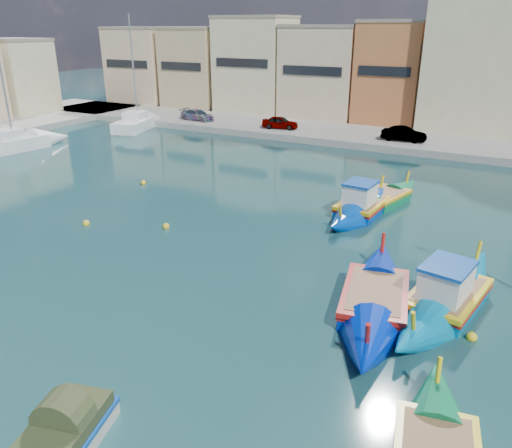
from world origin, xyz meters
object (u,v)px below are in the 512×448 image
Objects in this scene: luzzu_blue_south at (374,301)px; luzzu_turquoise_cabin at (447,299)px; luzzu_blue_cabin at (362,208)px; luzzu_cyan_mid at (383,199)px; church_block at (491,42)px; tender_near at (67,432)px; yacht_midnorth at (30,142)px; yacht_north at (144,121)px.

luzzu_turquoise_cabin is at bearing 29.89° from luzzu_blue_south.
luzzu_turquoise_cabin is 1.14× the size of luzzu_blue_cabin.
luzzu_turquoise_cabin is 2.72m from luzzu_blue_south.
luzzu_blue_south is at bearing -76.65° from luzzu_cyan_mid.
church_block is 1.96× the size of luzzu_turquoise_cabin.
luzzu_cyan_mid is 0.83× the size of luzzu_blue_south.
tender_near is 36.04m from yacht_midnorth.
luzzu_blue_south is 0.86× the size of yacht_north.
yacht_midnorth is at bearing 160.44° from luzzu_blue_south.
tender_near is (-4.70, -46.39, -7.99)m from church_block.
church_block is 47.31m from tender_near.
luzzu_cyan_mid is 2.72× the size of tender_near.
luzzu_blue_south is 3.28× the size of tender_near.
luzzu_blue_cabin is 2.39m from luzzu_cyan_mid.
church_block is at bearing 21.30° from yacht_north.
luzzu_cyan_mid is 31.02m from yacht_north.
yacht_midnorth is (-35.87, 10.55, 0.11)m from luzzu_turquoise_cabin.
luzzu_turquoise_cabin is 1.17× the size of luzzu_cyan_mid.
luzzu_turquoise_cabin is 13.57m from tender_near.
luzzu_blue_cabin is (-5.79, 8.20, -0.00)m from luzzu_turquoise_cabin.
luzzu_cyan_mid is (-5.17, 10.50, -0.12)m from luzzu_turquoise_cabin.
church_block is 1.90× the size of luzzu_blue_south.
church_block reaches higher than yacht_midnorth.
yacht_north is at bearing 152.21° from luzzu_blue_cabin.
yacht_north is (-33.63, 22.86, 0.09)m from luzzu_turquoise_cabin.
luzzu_turquoise_cabin reaches higher than tender_near.
yacht_midnorth reaches higher than luzzu_turquoise_cabin.
luzzu_blue_south is 35.56m from yacht_midnorth.
yacht_midnorth reaches higher than luzzu_cyan_mid.
church_block is 35.97m from luzzu_turquoise_cabin.
luzzu_blue_cabin reaches higher than luzzu_blue_south.
church_block is at bearing 84.21° from tender_near.
church_block reaches higher than luzzu_blue_south.
luzzu_turquoise_cabin is 10.04m from luzzu_blue_cabin.
yacht_north is at bearing 145.78° from luzzu_turquoise_cabin.
tender_near is (-1.52, -19.63, 0.06)m from luzzu_blue_cabin.
tender_near is 0.25× the size of yacht_midnorth.
luzzu_turquoise_cabin is 40.66m from yacht_north.
luzzu_blue_south is at bearing -19.56° from yacht_midnorth.
luzzu_blue_cabin is 19.69m from tender_near.
luzzu_turquoise_cabin is 37.39m from yacht_midnorth.
yacht_north is at bearing 127.50° from tender_near.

